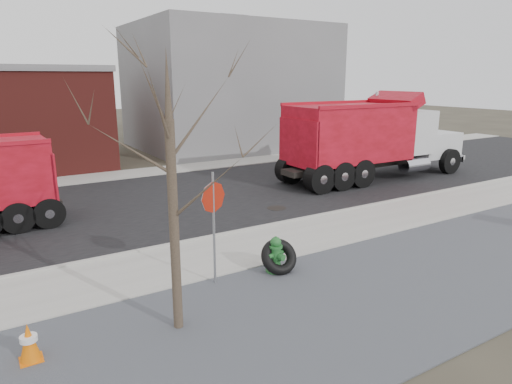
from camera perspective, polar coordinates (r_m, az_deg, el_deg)
ground at (r=12.69m, az=-0.58°, el=-7.55°), size 120.00×120.00×0.00m
gravel_verge at (r=10.12m, az=9.97°, el=-13.64°), size 60.00×5.00×0.03m
sidewalk at (r=12.88m, az=-1.16°, el=-7.08°), size 60.00×2.50×0.06m
curb at (r=13.94m, az=-3.88°, el=-5.31°), size 60.00×0.15×0.11m
road at (r=18.11m, az=-10.90°, el=-1.07°), size 60.00×9.40×0.02m
far_sidewalk at (r=23.39m, az=-15.90°, el=2.14°), size 60.00×2.00×0.06m
building_grey at (r=31.89m, az=-3.45°, el=12.93°), size 12.00×10.00×8.00m
bare_tree at (r=8.16m, az=-10.59°, el=4.02°), size 3.20×3.20×5.20m
fire_hydrant at (r=11.33m, az=2.50°, el=-8.00°), size 0.53×0.52×0.93m
truck_tire at (r=11.34m, az=2.88°, el=-8.09°), size 1.02×0.86×0.90m
stop_sign at (r=10.28m, az=-5.35°, el=-2.12°), size 0.69×0.27×2.67m
traffic_cone_far at (r=8.95m, az=-26.50°, el=-16.51°), size 0.37×0.37×0.71m
dump_truck_red_a at (r=22.00m, az=14.15°, el=6.78°), size 9.98×2.90×3.97m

